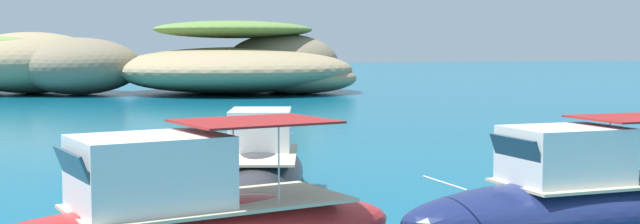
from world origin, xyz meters
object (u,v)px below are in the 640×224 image
(motorboat_navy, at_px, (579,204))
(motorboat_charcoal, at_px, (260,168))
(islet_large, at_px, (243,67))
(islet_small, at_px, (34,64))

(motorboat_navy, relative_size, motorboat_charcoal, 1.03)
(islet_large, distance_m, islet_small, 18.96)
(motorboat_navy, bearing_deg, islet_large, 76.64)
(islet_small, xyz_separation_m, motorboat_charcoal, (0.05, -56.50, -1.88))
(islet_large, bearing_deg, motorboat_navy, -103.36)
(islet_large, relative_size, motorboat_charcoal, 3.40)
(islet_large, height_order, islet_small, islet_large)
(islet_large, relative_size, motorboat_navy, 3.31)
(motorboat_navy, bearing_deg, islet_small, 93.64)
(motorboat_charcoal, bearing_deg, islet_large, 70.45)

